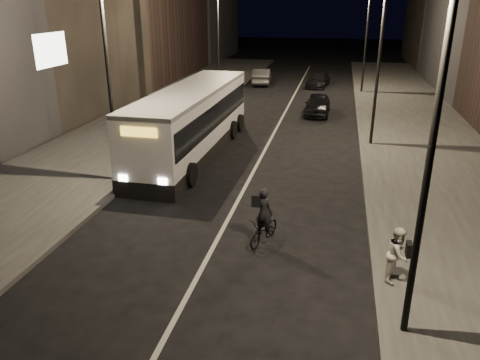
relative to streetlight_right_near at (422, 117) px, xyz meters
The scene contains 14 objects.
ground 8.55m from the streetlight_right_near, 143.12° to the left, with size 180.00×180.00×0.00m, color black.
sidewalk_right 19.02m from the streetlight_right_near, 80.02° to the left, with size 7.00×70.00×0.16m, color #333331.
sidewalk_left 23.31m from the streetlight_right_near, 127.54° to the left, with size 7.00×70.00×0.16m, color #333331.
streetlight_right_near is the anchor object (origin of this frame).
streetlight_right_mid 16.00m from the streetlight_right_near, 90.00° to the left, with size 1.20×0.44×8.12m.
streetlight_right_far 32.00m from the streetlight_right_near, 90.00° to the left, with size 1.20×0.44×8.12m.
streetlight_left_near 13.33m from the streetlight_right_near, 143.12° to the left, with size 1.20×0.44×8.12m.
streetlight_left_far 28.10m from the streetlight_right_near, 112.30° to the left, with size 1.20×0.44×8.12m.
city_bus 15.91m from the streetlight_right_near, 125.15° to the left, with size 3.19×12.78×3.42m.
cyclist_on_bicycle 7.13m from the streetlight_right_near, 134.32° to the left, with size 1.16×1.86×2.02m.
pedestrian_woman 4.92m from the streetlight_right_near, 83.07° to the left, with size 0.79×0.61×1.62m, color beige.
car_near 23.74m from the streetlight_right_near, 97.53° to the left, with size 1.69×4.19×1.43m, color black.
car_mid 36.23m from the streetlight_right_near, 104.39° to the left, with size 1.59×4.56×1.50m, color #333335.
car_far 35.03m from the streetlight_right_near, 95.93° to the left, with size 1.75×4.31×1.25m, color black.
Camera 1 is at (3.63, -13.81, 7.57)m, focal length 35.00 mm.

